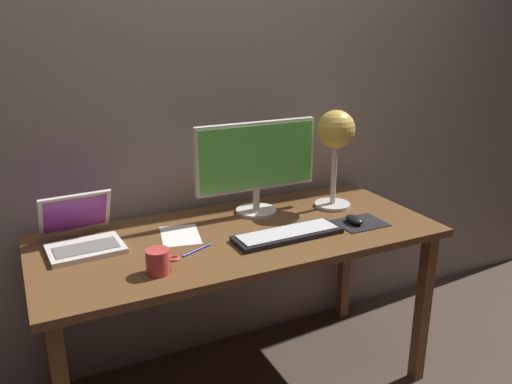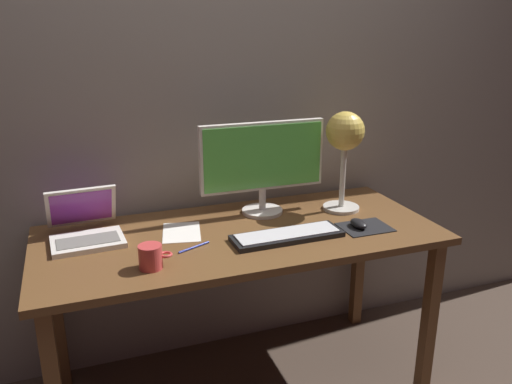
{
  "view_description": "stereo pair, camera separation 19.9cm",
  "coord_description": "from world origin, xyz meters",
  "px_view_note": "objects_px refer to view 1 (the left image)",
  "views": [
    {
      "loc": [
        -0.78,
        -1.75,
        1.55
      ],
      "look_at": [
        0.05,
        -0.05,
        0.92
      ],
      "focal_mm": 36.36,
      "sensor_mm": 36.0,
      "label": 1
    },
    {
      "loc": [
        -0.6,
        -1.83,
        1.55
      ],
      "look_at": [
        0.05,
        -0.05,
        0.92
      ],
      "focal_mm": 36.36,
      "sensor_mm": 36.0,
      "label": 2
    }
  ],
  "objects_px": {
    "keyboard_main": "(288,234)",
    "desk_lamp": "(336,137)",
    "laptop": "(81,231)",
    "mouse": "(354,220)",
    "pen": "(197,250)",
    "monitor": "(256,161)",
    "coffee_mug": "(159,261)"
  },
  "relations": [
    {
      "from": "laptop",
      "to": "desk_lamp",
      "type": "bearing_deg",
      "value": -2.79
    },
    {
      "from": "keyboard_main",
      "to": "desk_lamp",
      "type": "distance_m",
      "value": 0.53
    },
    {
      "from": "laptop",
      "to": "coffee_mug",
      "type": "distance_m",
      "value": 0.4
    },
    {
      "from": "mouse",
      "to": "coffee_mug",
      "type": "height_order",
      "value": "coffee_mug"
    },
    {
      "from": "keyboard_main",
      "to": "coffee_mug",
      "type": "height_order",
      "value": "coffee_mug"
    },
    {
      "from": "monitor",
      "to": "laptop",
      "type": "distance_m",
      "value": 0.77
    },
    {
      "from": "keyboard_main",
      "to": "pen",
      "type": "distance_m",
      "value": 0.37
    },
    {
      "from": "mouse",
      "to": "coffee_mug",
      "type": "distance_m",
      "value": 0.86
    },
    {
      "from": "mouse",
      "to": "coffee_mug",
      "type": "xyz_separation_m",
      "value": [
        -0.85,
        -0.07,
        0.02
      ]
    },
    {
      "from": "keyboard_main",
      "to": "mouse",
      "type": "height_order",
      "value": "mouse"
    },
    {
      "from": "monitor",
      "to": "desk_lamp",
      "type": "relative_size",
      "value": 1.25
    },
    {
      "from": "desk_lamp",
      "to": "keyboard_main",
      "type": "bearing_deg",
      "value": -148.3
    },
    {
      "from": "keyboard_main",
      "to": "mouse",
      "type": "xyz_separation_m",
      "value": [
        0.32,
        -0.0,
        0.01
      ]
    },
    {
      "from": "keyboard_main",
      "to": "pen",
      "type": "xyz_separation_m",
      "value": [
        -0.36,
        0.03,
        -0.01
      ]
    },
    {
      "from": "desk_lamp",
      "to": "laptop",
      "type": "bearing_deg",
      "value": 177.21
    },
    {
      "from": "monitor",
      "to": "mouse",
      "type": "bearing_deg",
      "value": -44.64
    },
    {
      "from": "laptop",
      "to": "mouse",
      "type": "relative_size",
      "value": 3.17
    },
    {
      "from": "keyboard_main",
      "to": "mouse",
      "type": "relative_size",
      "value": 4.61
    },
    {
      "from": "desk_lamp",
      "to": "coffee_mug",
      "type": "distance_m",
      "value": 0.99
    },
    {
      "from": "mouse",
      "to": "pen",
      "type": "xyz_separation_m",
      "value": [
        -0.68,
        0.04,
        -0.02
      ]
    },
    {
      "from": "keyboard_main",
      "to": "pen",
      "type": "bearing_deg",
      "value": 174.71
    },
    {
      "from": "mouse",
      "to": "pen",
      "type": "distance_m",
      "value": 0.68
    },
    {
      "from": "monitor",
      "to": "pen",
      "type": "relative_size",
      "value": 3.95
    },
    {
      "from": "desk_lamp",
      "to": "pen",
      "type": "bearing_deg",
      "value": -165.41
    },
    {
      "from": "keyboard_main",
      "to": "mouse",
      "type": "distance_m",
      "value": 0.32
    },
    {
      "from": "desk_lamp",
      "to": "pen",
      "type": "height_order",
      "value": "desk_lamp"
    },
    {
      "from": "desk_lamp",
      "to": "mouse",
      "type": "xyz_separation_m",
      "value": [
        -0.04,
        -0.22,
        -0.3
      ]
    },
    {
      "from": "coffee_mug",
      "to": "pen",
      "type": "xyz_separation_m",
      "value": [
        0.17,
        0.11,
        -0.04
      ]
    },
    {
      "from": "laptop",
      "to": "pen",
      "type": "distance_m",
      "value": 0.45
    },
    {
      "from": "monitor",
      "to": "keyboard_main",
      "type": "relative_size",
      "value": 1.25
    },
    {
      "from": "desk_lamp",
      "to": "monitor",
      "type": "bearing_deg",
      "value": 167.21
    },
    {
      "from": "laptop",
      "to": "desk_lamp",
      "type": "xyz_separation_m",
      "value": [
        1.1,
        -0.05,
        0.27
      ]
    }
  ]
}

